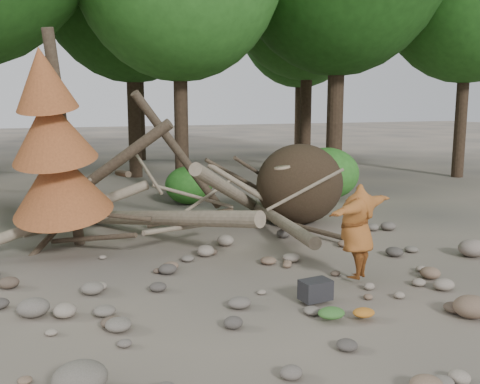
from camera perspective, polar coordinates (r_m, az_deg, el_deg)
name	(u,v)px	position (r m, az deg, el deg)	size (l,w,h in m)	color
ground	(283,294)	(8.60, 4.64, -10.75)	(120.00, 120.00, 0.00)	#514C44
deadfall_pile	(280,187)	(12.92, 4.26, 0.50)	(8.55, 5.24, 3.30)	#332619
dead_conifer	(55,149)	(10.61, -19.16, 4.34)	(2.06, 2.16, 4.35)	#4C3F30
bush_mid	(189,185)	(15.82, -5.48, 0.73)	(1.40, 1.40, 1.12)	#28681E
bush_right	(326,173)	(16.76, 9.21, 1.97)	(2.00, 2.00, 1.60)	#327B26
frisbee_thrower	(357,231)	(9.06, 12.38, -4.10)	(2.36, 1.40, 1.90)	#955221
backpack	(315,294)	(8.21, 8.04, -10.69)	(0.45, 0.30, 0.30)	black
cloth_green	(331,316)	(7.64, 9.71, -12.95)	(0.38, 0.32, 0.14)	#336428
cloth_orange	(364,316)	(7.78, 13.04, -12.76)	(0.32, 0.26, 0.12)	#AB631D
boulder_front_left	(80,378)	(6.06, -16.70, -18.50)	(0.57, 0.51, 0.34)	#655F54
boulder_front_right	(472,307)	(8.30, 23.47, -11.15)	(0.52, 0.47, 0.31)	brown
boulder_mid_right	(473,248)	(11.42, 23.56, -5.50)	(0.56, 0.51, 0.34)	gray
boulder_mid_left	(33,308)	(8.20, -21.18, -11.42)	(0.45, 0.40, 0.27)	#665F56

